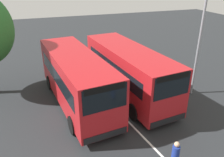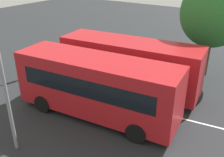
% 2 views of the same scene
% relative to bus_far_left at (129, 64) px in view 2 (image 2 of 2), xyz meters
% --- Properties ---
extents(ground_plane, '(69.33, 69.33, 0.00)m').
position_rel_bus_far_left_xyz_m(ground_plane, '(0.31, 1.97, -1.86)').
color(ground_plane, '#232628').
extents(bus_far_left, '(9.32, 3.53, 3.38)m').
position_rel_bus_far_left_xyz_m(bus_far_left, '(0.00, 0.00, 0.00)').
color(bus_far_left, '#AD191E').
rests_on(bus_far_left, ground).
extents(bus_center_left, '(9.31, 3.49, 3.38)m').
position_rel_bus_far_left_xyz_m(bus_center_left, '(-0.07, 3.64, 0.00)').
color(bus_center_left, '#AD191E').
rests_on(bus_center_left, ground).
extents(pedestrian, '(0.41, 0.41, 1.72)m').
position_rel_bus_far_left_xyz_m(pedestrian, '(7.18, 2.66, -0.84)').
color(pedestrian, '#232833').
rests_on(pedestrian, ground).
extents(street_lamp, '(0.63, 2.78, 8.71)m').
position_rel_bus_far_left_xyz_m(street_lamp, '(1.29, 7.77, 3.14)').
color(street_lamp, gray).
rests_on(street_lamp, ground).
extents(depot_tree, '(4.60, 4.14, 7.05)m').
position_rel_bus_far_left_xyz_m(depot_tree, '(-3.50, -5.39, 2.76)').
color(depot_tree, '#4C3823').
rests_on(depot_tree, ground).
extents(lane_stripe_outer_left, '(14.06, 2.01, 0.01)m').
position_rel_bus_far_left_xyz_m(lane_stripe_outer_left, '(0.31, 1.97, -1.85)').
color(lane_stripe_outer_left, silver).
rests_on(lane_stripe_outer_left, ground).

